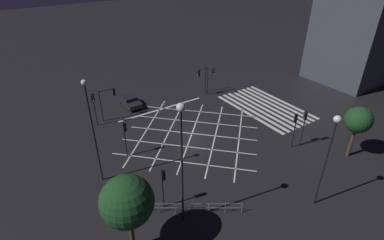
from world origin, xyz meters
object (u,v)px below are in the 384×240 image
street_lamp_west (181,140)px  traffic_light_ne_main (94,103)px  traffic_light_se_main (210,74)px  street_tree_near (127,202)px  traffic_light_nw_cross (163,181)px  street_tree_far (358,120)px  street_lamp_east (91,119)px  waiting_car (130,101)px  street_lamp_far (331,142)px  traffic_light_median_north (125,132)px  traffic_light_sw_main (295,124)px  traffic_light_sw_cross (304,122)px  traffic_light_se_cross (202,76)px  traffic_light_ne_cross (108,97)px

street_lamp_west → traffic_light_ne_main: bearing=2.7°
traffic_light_se_main → street_tree_near: street_tree_near is taller
traffic_light_nw_cross → street_tree_far: 19.50m
traffic_light_ne_main → street_lamp_east: bearing=-16.0°
street_lamp_east → waiting_car: (12.49, -8.17, -5.79)m
street_lamp_east → street_lamp_far: 18.63m
traffic_light_median_north → traffic_light_sw_main: 17.18m
traffic_light_ne_main → traffic_light_median_north: bearing=4.7°
traffic_light_ne_main → street_lamp_far: bearing=26.0°
traffic_light_median_north → traffic_light_sw_main: traffic_light_sw_main is taller
traffic_light_sw_cross → street_lamp_east: (6.46, 19.39, 3.41)m
street_lamp_east → traffic_light_se_cross: bearing=-61.9°
traffic_light_nw_cross → street_lamp_far: bearing=-32.0°
traffic_light_se_main → street_tree_near: (-17.64, 19.74, 1.32)m
street_lamp_west → street_lamp_far: 11.12m
traffic_light_ne_cross → street_lamp_east: street_lamp_east is taller
traffic_light_sw_cross → traffic_light_sw_main: 0.97m
traffic_light_sw_cross → street_lamp_far: (-6.17, 5.69, 3.15)m
traffic_light_sw_main → street_tree_far: size_ratio=0.72×
street_lamp_far → waiting_car: 26.30m
waiting_car → traffic_light_ne_main: bearing=-63.0°
traffic_light_se_main → street_tree_far: (-19.70, -2.98, 1.00)m
traffic_light_se_main → waiting_car: bearing=-105.9°
traffic_light_sw_cross → traffic_light_nw_cross: bearing=-1.5°
traffic_light_se_cross → street_lamp_east: 20.71m
traffic_light_median_north → traffic_light_ne_cross: bearing=80.9°
traffic_light_nw_cross → street_lamp_far: size_ratio=0.46×
traffic_light_ne_main → traffic_light_se_cross: (-0.13, -15.24, 0.04)m
traffic_light_nw_cross → street_tree_far: size_ratio=0.69×
traffic_light_ne_main → traffic_light_sw_main: 22.28m
traffic_light_nw_cross → traffic_light_se_main: bearing=43.9°
traffic_light_ne_cross → traffic_light_median_north: bearing=-99.1°
traffic_light_ne_main → traffic_light_sw_main: bearing=44.9°
street_tree_near → traffic_light_sw_main: bearing=-83.3°
traffic_light_ne_main → street_lamp_far: size_ratio=0.50×
traffic_light_ne_cross → street_lamp_west: 19.02m
traffic_light_ne_main → traffic_light_nw_cross: 15.78m
traffic_light_ne_cross → waiting_car: (2.15, -3.45, -2.35)m
traffic_light_se_cross → street_lamp_west: (-17.69, 14.39, 4.54)m
traffic_light_sw_main → street_tree_far: (-4.30, -3.58, 1.33)m
traffic_light_sw_main → street_tree_near: size_ratio=0.63×
traffic_light_nw_cross → traffic_light_ne_cross: bearing=84.5°
traffic_light_sw_cross → traffic_light_sw_main: traffic_light_sw_cross is taller
traffic_light_se_main → traffic_light_sw_main: traffic_light_se_main is taller
street_tree_far → traffic_light_se_main: bearing=8.6°
waiting_car → traffic_light_se_cross: bearing=73.7°
traffic_light_ne_cross → traffic_light_nw_cross: bearing=-95.5°
traffic_light_se_main → street_lamp_east: (-9.36, 19.12, 3.22)m
traffic_light_median_north → traffic_light_se_main: bearing=24.7°
street_lamp_west → traffic_light_ne_cross: bearing=-3.4°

